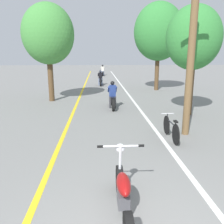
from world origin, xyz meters
TOP-DOWN VIEW (x-y plane):
  - lane_stripe_center at (-1.70, 13.06)m, footprint 0.14×48.00m
  - lane_stripe_edge at (1.66, 13.06)m, footprint 0.14×48.00m
  - utility_pole at (2.61, 5.30)m, footprint 1.10×0.24m
  - roadside_tree_right_near at (3.73, 8.02)m, footprint 2.42×2.18m
  - roadside_tree_right_far at (4.12, 15.89)m, footprint 3.72×3.35m
  - roadside_tree_left at (-3.28, 11.81)m, footprint 2.97×2.68m
  - motorcycle_foreground at (-0.05, 1.11)m, footprint 0.89×2.04m
  - motorcycle_rider_lead at (0.28, 9.65)m, footprint 0.50×2.02m
  - motorcycle_rider_mid at (-0.25, 19.08)m, footprint 0.50×2.09m
  - motorcycle_rider_far at (0.15, 29.21)m, footprint 0.50×2.06m
  - bicycle_parked at (1.93, 4.83)m, footprint 0.44×1.69m

SIDE VIEW (x-z plane):
  - lane_stripe_center at x=-1.70m, z-range 0.00..0.01m
  - lane_stripe_edge at x=1.66m, z-range 0.00..0.01m
  - bicycle_parked at x=1.93m, z-range -0.03..0.75m
  - motorcycle_foreground at x=-0.05m, z-range -0.12..0.98m
  - motorcycle_rider_mid at x=-0.25m, z-range -0.17..1.20m
  - motorcycle_rider_lead at x=0.28m, z-range -0.18..1.24m
  - motorcycle_rider_far at x=0.15m, z-range -0.17..1.24m
  - utility_pole at x=2.61m, z-range 0.09..5.82m
  - roadside_tree_right_near at x=3.73m, z-range 1.00..5.85m
  - roadside_tree_left at x=-3.28m, z-range 1.06..6.65m
  - roadside_tree_right_far at x=4.12m, z-range 1.11..7.65m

